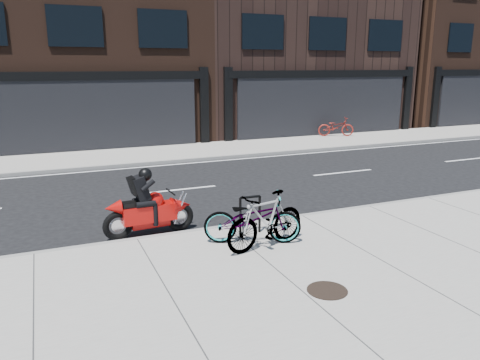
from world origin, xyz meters
name	(u,v)px	position (x,y,z in m)	size (l,w,h in m)	color
ground	(199,208)	(0.00, 0.00, 0.00)	(120.00, 120.00, 0.00)	black
sidewalk_near	(291,285)	(0.00, -5.00, 0.07)	(60.00, 6.00, 0.13)	gray
sidewalk_far	(140,155)	(0.00, 7.75, 0.07)	(60.00, 3.50, 0.13)	gray
building_mideast	(281,20)	(10.00, 14.50, 6.25)	(12.00, 10.00, 12.50)	black
building_east	(435,23)	(22.00, 14.50, 6.50)	(10.00, 10.00, 13.00)	black
bike_rack	(250,211)	(0.32, -2.60, 0.63)	(0.51, 0.07, 0.85)	black
bicycle_front	(252,219)	(0.14, -3.12, 0.65)	(0.69, 1.98, 1.04)	gray
bicycle_rear	(266,220)	(0.29, -3.44, 0.70)	(0.53, 1.89, 1.13)	gray
motorcycle	(153,207)	(-1.53, -1.49, 0.63)	(2.06, 0.50, 1.54)	black
bicycle_far	(336,127)	(10.26, 8.72, 0.61)	(0.63, 1.82, 0.95)	maroon
manhole_cover	(327,290)	(0.38, -5.52, 0.14)	(0.66, 0.66, 0.01)	black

